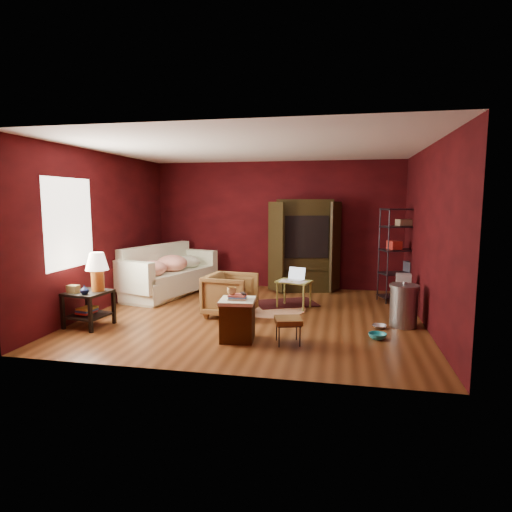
{
  "coord_description": "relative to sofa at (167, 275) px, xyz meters",
  "views": [
    {
      "loc": [
        1.43,
        -6.95,
        1.96
      ],
      "look_at": [
        0.0,
        0.2,
        1.0
      ],
      "focal_mm": 30.0,
      "sensor_mm": 36.0,
      "label": 1
    }
  ],
  "objects": [
    {
      "name": "sofa_cushions",
      "position": [
        -0.01,
        0.01,
        0.05
      ],
      "size": [
        1.49,
        2.4,
        0.94
      ],
      "rotation": [
        0.0,
        0.0,
        -0.3
      ],
      "color": "white",
      "rests_on": "sofa"
    },
    {
      "name": "pet_bowl_turquoise",
      "position": [
        4.05,
        -2.07,
        -0.29
      ],
      "size": [
        0.26,
        0.12,
        0.25
      ],
      "primitive_type": "imported",
      "rotation": [
        0.0,
        0.0,
        0.18
      ],
      "color": "#26A7B1",
      "rests_on": "ground"
    },
    {
      "name": "tv_armoire",
      "position": [
        2.72,
        1.0,
        0.61
      ],
      "size": [
        1.51,
        1.04,
        1.97
      ],
      "rotation": [
        0.0,
        0.0,
        0.24
      ],
      "color": "black",
      "rests_on": "ground"
    },
    {
      "name": "armchair",
      "position": [
        1.69,
        -1.3,
        -0.02
      ],
      "size": [
        0.81,
        0.85,
        0.79
      ],
      "primitive_type": "imported",
      "rotation": [
        0.0,
        0.0,
        1.46
      ],
      "color": "black",
      "rests_on": "ground"
    },
    {
      "name": "trash_can",
      "position": [
        4.48,
        -1.37,
        -0.08
      ],
      "size": [
        0.53,
        0.53,
        0.71
      ],
      "rotation": [
        0.0,
        0.0,
        -0.18
      ],
      "color": "#95989C",
      "rests_on": "ground"
    },
    {
      "name": "rug_oriental",
      "position": [
        2.51,
        -0.29,
        -0.4
      ],
      "size": [
        1.33,
        1.15,
        0.01
      ],
      "rotation": [
        0.0,
        0.0,
        0.44
      ],
      "color": "#471314",
      "rests_on": "ground"
    },
    {
      "name": "vase",
      "position": [
        -0.25,
        -2.51,
        0.21
      ],
      "size": [
        0.15,
        0.16,
        0.13
      ],
      "primitive_type": "imported",
      "rotation": [
        0.0,
        0.0,
        0.15
      ],
      "color": "#0B163B",
      "rests_on": "side_table"
    },
    {
      "name": "small_stand",
      "position": [
        4.57,
        -0.62,
        0.11
      ],
      "size": [
        0.38,
        0.38,
        0.71
      ],
      "rotation": [
        0.0,
        0.0,
        -0.09
      ],
      "color": "black",
      "rests_on": "ground"
    },
    {
      "name": "room",
      "position": [
        2.03,
        -1.23,
        0.99
      ],
      "size": [
        5.54,
        5.04,
        2.84
      ],
      "color": "brown",
      "rests_on": "ground"
    },
    {
      "name": "hamper",
      "position": [
        2.11,
        -2.51,
        -0.11
      ],
      "size": [
        0.52,
        0.52,
        0.67
      ],
      "rotation": [
        0.0,
        0.0,
        0.1
      ],
      "color": "#472B10",
      "rests_on": "ground"
    },
    {
      "name": "laptop_desk",
      "position": [
        2.69,
        -0.56,
        0.04
      ],
      "size": [
        0.68,
        0.58,
        0.73
      ],
      "rotation": [
        0.0,
        0.0,
        -0.29
      ],
      "color": "#9DA74C",
      "rests_on": "ground"
    },
    {
      "name": "footstool",
      "position": [
        2.82,
        -2.52,
        -0.1
      ],
      "size": [
        0.43,
        0.43,
        0.36
      ],
      "rotation": [
        0.0,
        0.0,
        0.27
      ],
      "color": "black",
      "rests_on": "ground"
    },
    {
      "name": "wire_shelving",
      "position": [
        4.7,
        0.41,
        0.57
      ],
      "size": [
        0.96,
        0.69,
        1.8
      ],
      "rotation": [
        0.0,
        0.0,
        0.39
      ],
      "color": "#312D37",
      "rests_on": "ground"
    },
    {
      "name": "side_table",
      "position": [
        -0.25,
        -2.28,
        0.28
      ],
      "size": [
        0.67,
        0.67,
        1.16
      ],
      "rotation": [
        0.0,
        0.0,
        -0.16
      ],
      "color": "black",
      "rests_on": "ground"
    },
    {
      "name": "mug",
      "position": [
        2.03,
        -2.52,
        0.3
      ],
      "size": [
        0.16,
        0.14,
        0.13
      ],
      "primitive_type": "imported",
      "rotation": [
        0.0,
        0.0,
        -0.31
      ],
      "color": "tan",
      "rests_on": "hamper"
    },
    {
      "name": "pet_bowl_steel",
      "position": [
        4.12,
        -1.55,
        -0.31
      ],
      "size": [
        0.22,
        0.09,
        0.22
      ],
      "primitive_type": "imported",
      "rotation": [
        0.0,
        0.0,
        -0.17
      ],
      "color": "#BABCC2",
      "rests_on": "ground"
    },
    {
      "name": "sofa",
      "position": [
        0.0,
        0.0,
        0.0
      ],
      "size": [
        1.02,
        2.2,
        0.83
      ],
      "primitive_type": "imported",
      "rotation": [
        0.0,
        0.0,
        1.38
      ],
      "color": "white",
      "rests_on": "ground"
    },
    {
      "name": "rug_round",
      "position": [
        2.25,
        -0.71,
        -0.41
      ],
      "size": [
        1.55,
        1.55,
        0.01
      ],
      "rotation": [
        0.0,
        0.0,
        -0.17
      ],
      "color": "beige",
      "rests_on": "ground"
    }
  ]
}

